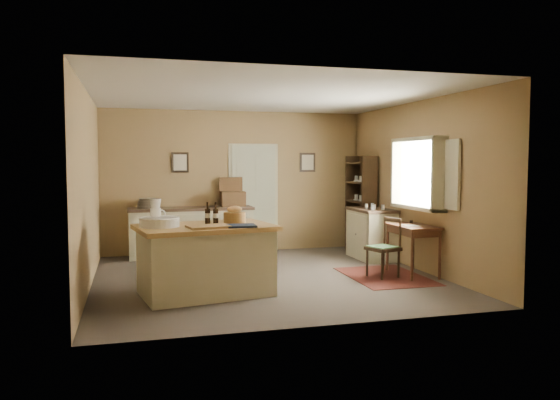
% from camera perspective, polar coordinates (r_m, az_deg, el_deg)
% --- Properties ---
extents(ground, '(5.00, 5.00, 0.00)m').
position_cam_1_polar(ground, '(8.25, -1.41, -8.10)').
color(ground, brown).
rests_on(ground, ground).
extents(wall_back, '(5.00, 0.10, 2.70)m').
position_cam_1_polar(wall_back, '(10.52, -4.68, 1.92)').
color(wall_back, olive).
rests_on(wall_back, ground).
extents(wall_front, '(5.00, 0.10, 2.70)m').
position_cam_1_polar(wall_front, '(5.68, 4.60, 0.16)').
color(wall_front, olive).
rests_on(wall_front, ground).
extents(wall_left, '(0.10, 5.00, 2.70)m').
position_cam_1_polar(wall_left, '(7.87, -19.41, 1.01)').
color(wall_left, olive).
rests_on(wall_left, ground).
extents(wall_right, '(0.10, 5.00, 2.70)m').
position_cam_1_polar(wall_right, '(9.01, 14.22, 1.46)').
color(wall_right, olive).
rests_on(wall_right, ground).
extents(ceiling, '(5.00, 5.00, 0.00)m').
position_cam_1_polar(ceiling, '(8.13, -1.44, 10.86)').
color(ceiling, silver).
rests_on(ceiling, wall_back).
extents(door, '(0.97, 0.06, 2.11)m').
position_cam_1_polar(door, '(10.57, -2.77, 0.34)').
color(door, '#A2A68A').
rests_on(door, ground).
extents(framed_prints, '(2.82, 0.02, 0.38)m').
position_cam_1_polar(framed_prints, '(10.53, -3.60, 3.94)').
color(framed_prints, black).
rests_on(framed_prints, ground).
extents(window, '(0.25, 1.99, 1.12)m').
position_cam_1_polar(window, '(8.79, 14.44, 2.70)').
color(window, '#B7B092').
rests_on(window, ground).
extents(work_island, '(1.88, 1.39, 1.20)m').
position_cam_1_polar(work_island, '(7.21, -7.88, -6.01)').
color(work_island, '#B7B092').
rests_on(work_island, ground).
extents(sideboard, '(2.25, 0.64, 1.18)m').
position_cam_1_polar(sideboard, '(10.17, -9.20, -3.10)').
color(sideboard, '#B7B092').
rests_on(sideboard, ground).
extents(rug, '(1.13, 1.62, 0.01)m').
position_cam_1_polar(rug, '(8.47, 10.96, -7.83)').
color(rug, '#4D1411').
rests_on(rug, ground).
extents(writing_desk, '(0.53, 0.87, 0.82)m').
position_cam_1_polar(writing_desk, '(8.56, 13.72, -3.24)').
color(writing_desk, '#371D11').
rests_on(writing_desk, ground).
extents(desk_chair, '(0.51, 0.51, 0.87)m').
position_cam_1_polar(desk_chair, '(8.33, 10.71, -5.01)').
color(desk_chair, black).
rests_on(desk_chair, ground).
extents(right_cabinet, '(0.59, 1.05, 0.99)m').
position_cam_1_polar(right_cabinet, '(9.91, 9.53, -3.43)').
color(right_cabinet, '#B7B092').
rests_on(right_cabinet, ground).
extents(shelving_unit, '(0.31, 0.83, 1.84)m').
position_cam_1_polar(shelving_unit, '(10.58, 8.65, -0.43)').
color(shelving_unit, black).
rests_on(shelving_unit, ground).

